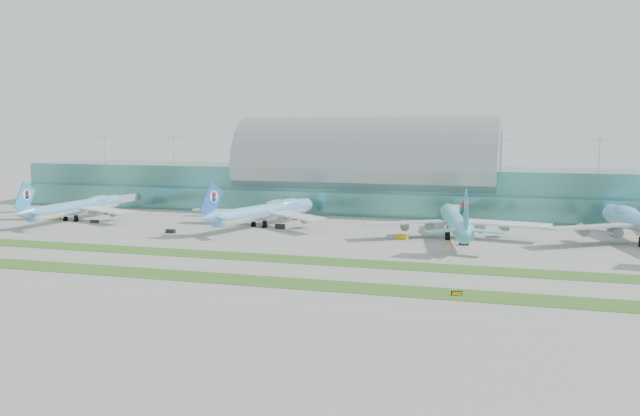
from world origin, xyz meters
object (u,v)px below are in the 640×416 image
(terminal, at_px, (367,179))
(taxiway_sign_east, at_px, (457,293))
(airliner_b, at_px, (265,211))
(airliner_a, at_px, (76,207))
(airliner_c, at_px, (455,220))

(terminal, relative_size, taxiway_sign_east, 133.87)
(airliner_b, distance_m, taxiway_sign_east, 126.17)
(terminal, height_order, airliner_b, terminal)
(terminal, distance_m, taxiway_sign_east, 168.87)
(terminal, distance_m, airliner_a, 128.06)
(airliner_a, bearing_deg, airliner_b, 7.11)
(airliner_b, xyz_separation_m, airliner_c, (74.08, -8.37, 0.22))
(airliner_b, height_order, airliner_c, airliner_c)
(airliner_c, bearing_deg, taxiway_sign_east, -95.01)
(airliner_c, relative_size, taxiway_sign_east, 28.48)
(airliner_b, height_order, taxiway_sign_east, airliner_b)
(airliner_a, distance_m, taxiway_sign_east, 186.38)
(terminal, distance_m, airliner_c, 87.54)
(airliner_a, bearing_deg, terminal, 35.84)
(terminal, relative_size, airliner_c, 4.70)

